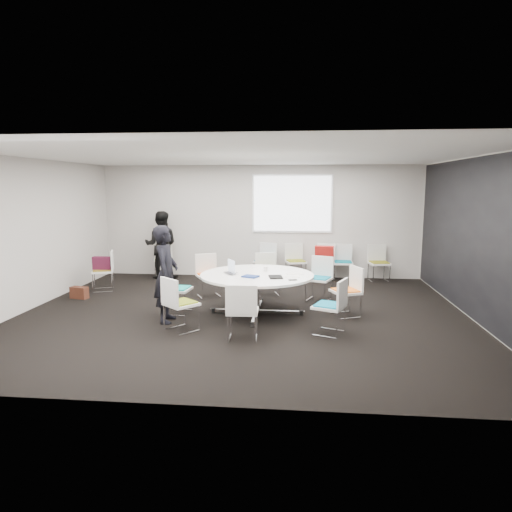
# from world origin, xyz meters

# --- Properties ---
(room_shell) EXTENTS (8.08, 7.08, 2.88)m
(room_shell) POSITION_xyz_m (0.09, 0.00, 1.40)
(room_shell) COLOR black
(room_shell) RESTS_ON ground
(conference_table) EXTENTS (2.03, 2.03, 0.73)m
(conference_table) POSITION_xyz_m (0.25, 0.03, 0.52)
(conference_table) COLOR silver
(conference_table) RESTS_ON ground
(projection_screen) EXTENTS (1.90, 0.03, 1.35)m
(projection_screen) POSITION_xyz_m (0.80, 3.46, 1.85)
(projection_screen) COLOR white
(projection_screen) RESTS_ON room_shell
(chair_ring_a) EXTENTS (0.59, 0.60, 0.88)m
(chair_ring_a) POSITION_xyz_m (1.84, 0.05, 0.28)
(chair_ring_a) COLOR silver
(chair_ring_a) RESTS_ON ground
(chair_ring_b) EXTENTS (0.59, 0.59, 0.88)m
(chair_ring_b) POSITION_xyz_m (1.40, 1.11, 0.28)
(chair_ring_b) COLOR silver
(chair_ring_b) RESTS_ON ground
(chair_ring_c) EXTENTS (0.57, 0.56, 0.88)m
(chair_ring_c) POSITION_xyz_m (0.34, 1.49, 0.28)
(chair_ring_c) COLOR silver
(chair_ring_c) RESTS_ON ground
(chair_ring_d) EXTENTS (0.62, 0.61, 0.88)m
(chair_ring_d) POSITION_xyz_m (-0.87, 1.23, 0.28)
(chair_ring_d) COLOR silver
(chair_ring_d) RESTS_ON ground
(chair_ring_e) EXTENTS (0.49, 0.50, 0.88)m
(chair_ring_e) POSITION_xyz_m (-1.19, -0.07, 0.28)
(chair_ring_e) COLOR silver
(chair_ring_e) RESTS_ON ground
(chair_ring_f) EXTENTS (0.64, 0.64, 0.88)m
(chair_ring_f) POSITION_xyz_m (-0.86, -1.07, 0.28)
(chair_ring_f) COLOR silver
(chair_ring_f) RESTS_ON ground
(chair_ring_g) EXTENTS (0.48, 0.47, 0.88)m
(chair_ring_g) POSITION_xyz_m (0.17, -1.39, 0.28)
(chair_ring_g) COLOR silver
(chair_ring_g) RESTS_ON ground
(chair_ring_h) EXTENTS (0.59, 0.60, 0.88)m
(chair_ring_h) POSITION_xyz_m (1.49, -0.99, 0.28)
(chair_ring_h) COLOR silver
(chair_ring_h) RESTS_ON ground
(chair_back_a) EXTENTS (0.59, 0.58, 0.88)m
(chair_back_a) POSITION_xyz_m (0.15, 3.16, 0.28)
(chair_back_a) COLOR silver
(chair_back_a) RESTS_ON ground
(chair_back_b) EXTENTS (0.56, 0.56, 0.88)m
(chair_back_b) POSITION_xyz_m (0.91, 3.17, 0.28)
(chair_back_b) COLOR silver
(chair_back_b) RESTS_ON ground
(chair_back_c) EXTENTS (0.58, 0.57, 0.88)m
(chair_back_c) POSITION_xyz_m (1.59, 3.15, 0.28)
(chair_back_c) COLOR silver
(chair_back_c) RESTS_ON ground
(chair_back_d) EXTENTS (0.47, 0.46, 0.88)m
(chair_back_d) POSITION_xyz_m (2.05, 3.13, 0.28)
(chair_back_d) COLOR silver
(chair_back_d) RESTS_ON ground
(chair_back_e) EXTENTS (0.53, 0.52, 0.88)m
(chair_back_e) POSITION_xyz_m (2.91, 3.14, 0.28)
(chair_back_e) COLOR silver
(chair_back_e) RESTS_ON ground
(chair_spare_left) EXTENTS (0.58, 0.59, 0.88)m
(chair_spare_left) POSITION_xyz_m (-3.27, 1.52, 0.28)
(chair_spare_left) COLOR silver
(chair_spare_left) RESTS_ON ground
(chair_person_back) EXTENTS (0.57, 0.56, 0.88)m
(chair_person_back) POSITION_xyz_m (-2.43, 3.17, 0.28)
(chair_person_back) COLOR silver
(chair_person_back) RESTS_ON ground
(person_main) EXTENTS (0.43, 0.62, 1.64)m
(person_main) POSITION_xyz_m (-1.22, -0.58, 0.82)
(person_main) COLOR black
(person_main) RESTS_ON ground
(person_back) EXTENTS (0.90, 0.74, 1.68)m
(person_back) POSITION_xyz_m (-2.42, 3.00, 0.84)
(person_back) COLOR black
(person_back) RESTS_ON ground
(laptop) EXTENTS (0.33, 0.36, 0.02)m
(laptop) POSITION_xyz_m (-0.19, 0.02, 0.74)
(laptop) COLOR #333338
(laptop) RESTS_ON conference_table
(laptop_lid) EXTENTS (0.16, 0.27, 0.22)m
(laptop_lid) POSITION_xyz_m (-0.21, 0.07, 0.86)
(laptop_lid) COLOR silver
(laptop_lid) RESTS_ON conference_table
(notebook_black) EXTENTS (0.27, 0.33, 0.02)m
(notebook_black) POSITION_xyz_m (0.60, -0.24, 0.74)
(notebook_black) COLOR black
(notebook_black) RESTS_ON conference_table
(tablet_folio) EXTENTS (0.32, 0.28, 0.03)m
(tablet_folio) POSITION_xyz_m (0.17, -0.25, 0.74)
(tablet_folio) COLOR navy
(tablet_folio) RESTS_ON conference_table
(papers_right) EXTENTS (0.35, 0.28, 0.00)m
(papers_right) POSITION_xyz_m (0.92, 0.17, 0.73)
(papers_right) COLOR silver
(papers_right) RESTS_ON conference_table
(papers_front) EXTENTS (0.33, 0.25, 0.00)m
(papers_front) POSITION_xyz_m (0.86, -0.14, 0.73)
(papers_front) COLOR white
(papers_front) RESTS_ON conference_table
(cup) EXTENTS (0.08, 0.08, 0.09)m
(cup) POSITION_xyz_m (0.38, 0.33, 0.78)
(cup) COLOR white
(cup) RESTS_ON conference_table
(phone) EXTENTS (0.15, 0.10, 0.01)m
(phone) POSITION_xyz_m (0.90, -0.43, 0.73)
(phone) COLOR black
(phone) RESTS_ON conference_table
(maroon_bag) EXTENTS (0.40, 0.15, 0.28)m
(maroon_bag) POSITION_xyz_m (-3.29, 1.52, 0.62)
(maroon_bag) COLOR #4D142D
(maroon_bag) RESTS_ON chair_spare_left
(brown_bag) EXTENTS (0.39, 0.24, 0.24)m
(brown_bag) POSITION_xyz_m (-3.49, 0.81, 0.12)
(brown_bag) COLOR #442015
(brown_bag) RESTS_ON ground
(red_jacket) EXTENTS (0.46, 0.24, 0.36)m
(red_jacket) POSITION_xyz_m (1.59, 2.92, 0.70)
(red_jacket) COLOR #A51714
(red_jacket) RESTS_ON chair_back_c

